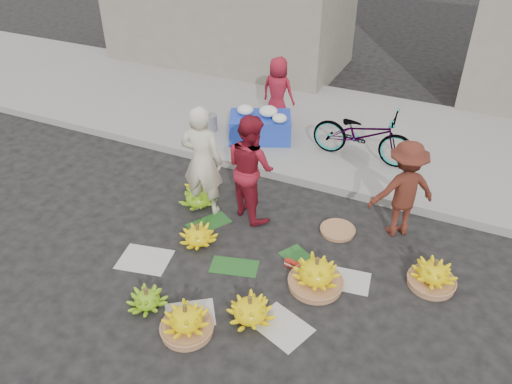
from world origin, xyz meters
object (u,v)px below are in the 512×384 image
at_px(banana_bunch_4, 316,274).
at_px(vendor_cream, 202,161).
at_px(banana_bunch_0, 198,235).
at_px(flower_table, 261,126).
at_px(bicycle, 363,134).

distance_m(banana_bunch_4, vendor_cream, 2.43).
distance_m(banana_bunch_0, flower_table, 3.16).
height_order(banana_bunch_4, vendor_cream, vendor_cream).
height_order(vendor_cream, flower_table, vendor_cream).
height_order(banana_bunch_4, bicycle, bicycle).
bearing_deg(vendor_cream, flower_table, -95.44).
bearing_deg(banana_bunch_4, bicycle, 95.35).
distance_m(banana_bunch_0, vendor_cream, 1.12).
bearing_deg(flower_table, banana_bunch_4, -78.66).
relative_size(banana_bunch_0, bicycle, 0.29).
height_order(banana_bunch_0, flower_table, flower_table).
relative_size(vendor_cream, bicycle, 0.96).
height_order(banana_bunch_0, vendor_cream, vendor_cream).
xyz_separation_m(vendor_cream, bicycle, (1.85, 2.43, -0.28)).
relative_size(banana_bunch_4, vendor_cream, 0.44).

